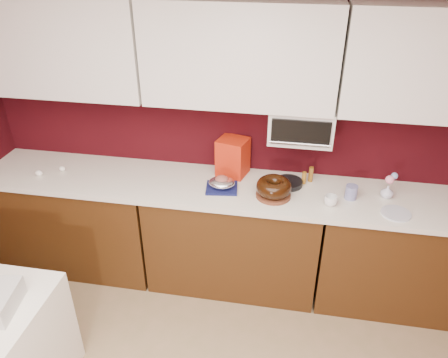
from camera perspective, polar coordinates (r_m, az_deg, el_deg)
name	(u,v)px	position (r m, az deg, el deg)	size (l,w,h in m)	color
wall_back	(241,128)	(3.38, 2.26, 6.73)	(4.00, 0.02, 2.50)	#36070C
base_cabinet_left	(79,220)	(3.92, -18.43, -5.10)	(1.31, 0.58, 0.86)	#43250D
base_cabinet_center	(234,237)	(3.53, 1.27, -7.58)	(1.31, 0.58, 0.86)	#43250D
base_cabinet_right	(407,256)	(3.63, 22.84, -9.26)	(1.31, 0.58, 0.86)	#43250D
countertop	(234,189)	(3.28, 1.36, -1.35)	(4.00, 0.62, 0.04)	white
upper_cabinet_left	(55,46)	(3.48, -21.21, 15.88)	(1.31, 0.33, 0.70)	white
upper_cabinet_center	(239,54)	(3.03, 2.03, 15.96)	(1.31, 0.33, 0.70)	white
toaster_oven	(301,124)	(3.17, 10.05, 7.11)	(0.45, 0.30, 0.25)	white
toaster_oven_door	(301,133)	(3.03, 9.98, 5.95)	(0.40, 0.02, 0.18)	black
toaster_oven_handle	(300,144)	(3.04, 9.85, 4.55)	(0.02, 0.02, 0.42)	silver
cake_base	(273,195)	(3.17, 6.45, -2.09)	(0.25, 0.25, 0.02)	brown
bundt_cake	(274,187)	(3.13, 6.52, -1.03)	(0.25, 0.25, 0.10)	black
navy_towel	(222,188)	(3.24, -0.30, -1.17)	(0.23, 0.19, 0.02)	#14194E
foil_ham_nest	(222,183)	(3.22, -0.30, -0.47)	(0.19, 0.16, 0.07)	white
roasted_ham	(222,180)	(3.20, -0.30, -0.08)	(0.10, 0.09, 0.07)	#9E5448
pandoro_box	(233,157)	(3.38, 1.16, 2.92)	(0.22, 0.20, 0.30)	#AA0B0D
dark_pan	(289,183)	(3.32, 8.45, -0.49)	(0.21, 0.21, 0.04)	black
coffee_mug	(331,200)	(3.13, 13.78, -2.64)	(0.08, 0.08, 0.09)	white
blue_jar	(351,192)	(3.24, 16.27, -1.66)	(0.09, 0.09, 0.10)	navy
flower_vase	(387,191)	(3.33, 20.56, -1.47)	(0.07, 0.07, 0.11)	silver
flower_pink	(390,180)	(3.28, 20.85, -0.07)	(0.06, 0.06, 0.06)	pink
flower_blue	(394,176)	(3.30, 21.38, 0.38)	(0.05, 0.05, 0.05)	#849CD3
china_plate	(396,213)	(3.19, 21.54, -4.20)	(0.20, 0.20, 0.01)	silver
amber_bottle	(304,178)	(3.34, 10.41, 0.14)	(0.03, 0.03, 0.10)	#9B671C
egg_left	(39,173)	(3.70, -23.02, 0.73)	(0.06, 0.05, 0.05)	white
egg_right	(62,169)	(3.70, -20.40, 1.27)	(0.05, 0.04, 0.04)	white
amber_bottle_tall	(311,174)	(3.38, 11.28, 0.61)	(0.03, 0.03, 0.12)	brown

